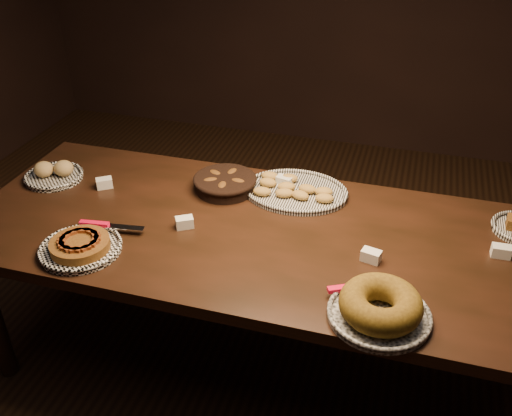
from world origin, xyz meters
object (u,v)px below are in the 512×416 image
(buffet_table, at_px, (257,245))
(apple_tart_plate, at_px, (81,246))
(madeleine_platter, at_px, (294,190))
(bundt_cake_plate, at_px, (380,307))

(buffet_table, bearing_deg, apple_tart_plate, -151.43)
(apple_tart_plate, bearing_deg, madeleine_platter, 31.87)
(madeleine_platter, xyz_separation_m, bundt_cake_plate, (0.44, -0.70, 0.03))
(madeleine_platter, bearing_deg, buffet_table, -112.76)
(buffet_table, distance_m, madeleine_platter, 0.34)
(apple_tart_plate, relative_size, madeleine_platter, 0.75)
(buffet_table, relative_size, madeleine_platter, 5.22)
(bundt_cake_plate, bearing_deg, apple_tart_plate, -161.43)
(buffet_table, distance_m, apple_tart_plate, 0.69)
(buffet_table, height_order, apple_tart_plate, apple_tart_plate)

